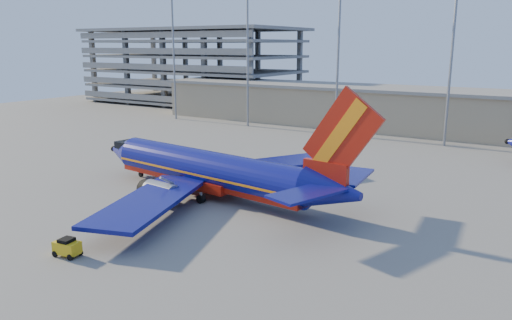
% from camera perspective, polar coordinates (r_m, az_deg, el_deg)
% --- Properties ---
extents(ground, '(220.00, 220.00, 0.00)m').
position_cam_1_polar(ground, '(55.40, -5.19, -4.70)').
color(ground, slate).
rests_on(ground, ground).
extents(terminal_building, '(122.00, 16.00, 8.50)m').
position_cam_1_polar(terminal_building, '(103.06, 19.52, 5.31)').
color(terminal_building, gray).
rests_on(terminal_building, ground).
extents(parking_garage, '(62.00, 32.00, 21.40)m').
position_cam_1_polar(parking_garage, '(149.42, -7.12, 10.98)').
color(parking_garage, slate).
rests_on(parking_garage, ground).
extents(light_mast_row, '(101.60, 1.60, 28.65)m').
position_cam_1_polar(light_mast_row, '(91.97, 15.32, 13.04)').
color(light_mast_row, gray).
rests_on(light_mast_row, ground).
extents(aircraft_main, '(39.22, 37.53, 13.30)m').
position_cam_1_polar(aircraft_main, '(56.54, -4.79, -1.33)').
color(aircraft_main, navy).
rests_on(aircraft_main, ground).
extents(baggage_tug, '(2.29, 1.57, 1.53)m').
position_cam_1_polar(baggage_tug, '(43.89, -20.79, -9.27)').
color(baggage_tug, yellow).
rests_on(baggage_tug, ground).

